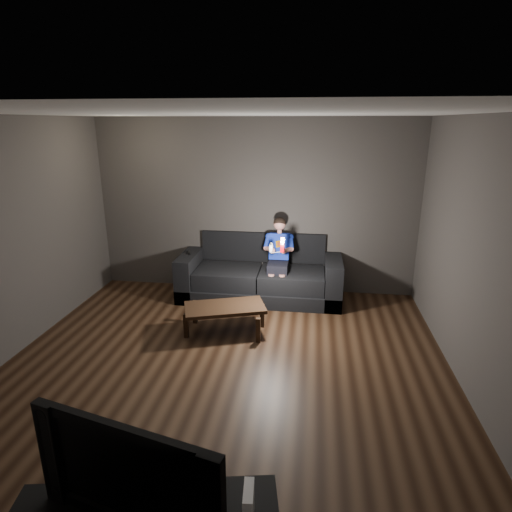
# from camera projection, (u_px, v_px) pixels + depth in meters

# --- Properties ---
(floor) EXTENTS (5.00, 5.00, 0.00)m
(floor) POSITION_uv_depth(u_px,v_px,m) (224.00, 371.00, 4.71)
(floor) COLOR black
(floor) RESTS_ON ground
(back_wall) EXTENTS (5.00, 0.04, 2.70)m
(back_wall) POSITION_uv_depth(u_px,v_px,m) (255.00, 207.00, 6.67)
(back_wall) COLOR #3D3935
(back_wall) RESTS_ON ground
(front_wall) EXTENTS (5.00, 0.04, 2.70)m
(front_wall) POSITION_uv_depth(u_px,v_px,m) (104.00, 415.00, 1.94)
(front_wall) COLOR #3D3935
(front_wall) RESTS_ON ground
(right_wall) EXTENTS (0.04, 5.00, 2.70)m
(right_wall) POSITION_uv_depth(u_px,v_px,m) (483.00, 265.00, 3.98)
(right_wall) COLOR #3D3935
(right_wall) RESTS_ON ground
(ceiling) EXTENTS (5.00, 5.00, 0.02)m
(ceiling) POSITION_uv_depth(u_px,v_px,m) (217.00, 113.00, 3.90)
(ceiling) COLOR beige
(ceiling) RESTS_ON back_wall
(sofa) EXTENTS (2.46, 1.06, 0.95)m
(sofa) POSITION_uv_depth(u_px,v_px,m) (261.00, 277.00, 6.67)
(sofa) COLOR black
(sofa) RESTS_ON floor
(child) EXTENTS (0.45, 0.55, 1.10)m
(child) POSITION_uv_depth(u_px,v_px,m) (279.00, 251.00, 6.43)
(child) COLOR black
(child) RESTS_ON sofa
(wii_remote_red) EXTENTS (0.05, 0.08, 0.22)m
(wii_remote_red) POSITION_uv_depth(u_px,v_px,m) (282.00, 245.00, 5.95)
(wii_remote_red) COLOR #D2000B
(wii_remote_red) RESTS_ON child
(nunchuk_white) EXTENTS (0.07, 0.10, 0.15)m
(nunchuk_white) POSITION_uv_depth(u_px,v_px,m) (271.00, 248.00, 5.99)
(nunchuk_white) COLOR white
(nunchuk_white) RESTS_ON child
(wii_remote_black) EXTENTS (0.07, 0.14, 0.03)m
(wii_remote_black) POSITION_uv_depth(u_px,v_px,m) (189.00, 253.00, 6.62)
(wii_remote_black) COLOR black
(wii_remote_black) RESTS_ON sofa
(coffee_table) EXTENTS (1.12, 0.80, 0.37)m
(coffee_table) POSITION_uv_depth(u_px,v_px,m) (225.00, 309.00, 5.49)
(coffee_table) COLOR black
(coffee_table) RESTS_ON floor
(tv) EXTENTS (1.13, 0.42, 0.65)m
(tv) POSITION_uv_depth(u_px,v_px,m) (140.00, 463.00, 2.30)
(tv) COLOR black
(tv) RESTS_ON media_console
(wii_console) EXTENTS (0.07, 0.18, 0.23)m
(wii_console) POSITION_uv_depth(u_px,v_px,m) (249.00, 507.00, 2.29)
(wii_console) COLOR white
(wii_console) RESTS_ON media_console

